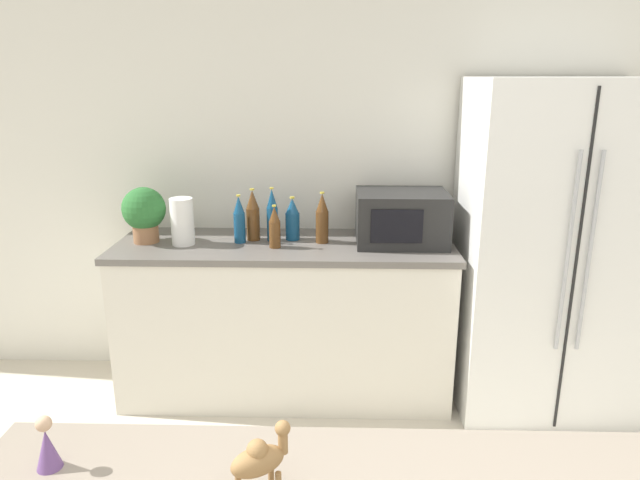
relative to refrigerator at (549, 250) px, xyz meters
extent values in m
cube|color=silver|center=(-0.93, 0.38, 0.40)|extent=(8.00, 0.06, 2.55)
cube|color=silver|center=(-1.41, 0.05, -0.45)|extent=(1.80, 0.60, 0.86)
cube|color=#66605B|center=(-1.41, 0.05, -0.01)|extent=(1.83, 0.63, 0.03)
cube|color=white|center=(0.00, 0.00, 0.00)|extent=(0.91, 0.66, 1.76)
cube|color=black|center=(0.00, -0.34, 0.00)|extent=(0.01, 0.01, 1.69)
cylinder|color=#B2B5BA|center=(-0.05, -0.35, 0.09)|extent=(0.02, 0.02, 0.97)
cylinder|color=#B2B5BA|center=(0.05, -0.35, 0.09)|extent=(0.02, 0.02, 0.97)
cylinder|color=#9E6B47|center=(-2.16, 0.05, 0.06)|extent=(0.14, 0.14, 0.10)
sphere|color=#2D7033|center=(-2.16, 0.05, 0.20)|extent=(0.23, 0.23, 0.23)
cylinder|color=white|center=(-1.95, 0.01, 0.14)|extent=(0.12, 0.12, 0.25)
cube|color=black|center=(-0.78, 0.07, 0.15)|extent=(0.48, 0.36, 0.28)
cube|color=black|center=(-0.82, -0.11, 0.15)|extent=(0.26, 0.01, 0.17)
cylinder|color=brown|center=(-1.45, -0.03, 0.08)|extent=(0.06, 0.06, 0.14)
cone|color=brown|center=(-1.45, -0.03, 0.19)|extent=(0.06, 0.06, 0.08)
cylinder|color=gold|center=(-1.45, -0.03, 0.24)|extent=(0.02, 0.02, 0.01)
cylinder|color=navy|center=(-1.48, 0.10, 0.10)|extent=(0.06, 0.06, 0.18)
cone|color=navy|center=(-1.48, 0.10, 0.25)|extent=(0.06, 0.06, 0.10)
cylinder|color=gold|center=(-1.48, 0.10, 0.30)|extent=(0.02, 0.02, 0.01)
cylinder|color=navy|center=(-1.37, 0.12, 0.09)|extent=(0.08, 0.08, 0.15)
cone|color=navy|center=(-1.37, 0.12, 0.20)|extent=(0.07, 0.07, 0.08)
cylinder|color=gold|center=(-1.37, 0.12, 0.25)|extent=(0.03, 0.03, 0.01)
cylinder|color=navy|center=(-1.65, 0.06, 0.09)|extent=(0.06, 0.06, 0.16)
cone|color=navy|center=(-1.65, 0.06, 0.22)|extent=(0.06, 0.06, 0.09)
cylinder|color=gold|center=(-1.65, 0.06, 0.27)|extent=(0.02, 0.02, 0.01)
cylinder|color=brown|center=(-1.58, 0.11, 0.10)|extent=(0.07, 0.07, 0.18)
cone|color=brown|center=(-1.58, 0.11, 0.24)|extent=(0.07, 0.07, 0.10)
cylinder|color=gold|center=(-1.58, 0.11, 0.29)|extent=(0.03, 0.03, 0.01)
cylinder|color=brown|center=(-1.20, 0.07, 0.10)|extent=(0.07, 0.07, 0.17)
cone|color=brown|center=(-1.20, 0.07, 0.23)|extent=(0.07, 0.07, 0.10)
cylinder|color=gold|center=(-1.20, 0.07, 0.29)|extent=(0.02, 0.02, 0.01)
ellipsoid|color=olive|center=(-1.28, -1.98, 0.18)|extent=(0.12, 0.11, 0.06)
sphere|color=olive|center=(-1.28, -1.98, 0.20)|extent=(0.04, 0.04, 0.04)
cylinder|color=olive|center=(-1.23, -1.95, 0.20)|extent=(0.02, 0.02, 0.05)
sphere|color=olive|center=(-1.23, -1.95, 0.23)|extent=(0.03, 0.03, 0.03)
cylinder|color=olive|center=(-1.26, -1.94, 0.12)|extent=(0.01, 0.01, 0.06)
cone|color=#6B4784|center=(-1.74, -1.89, 0.13)|extent=(0.05, 0.05, 0.09)
sphere|color=tan|center=(-1.74, -1.89, 0.20)|extent=(0.03, 0.03, 0.03)
camera|label=1|loc=(-1.13, -2.91, 0.90)|focal=32.00mm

